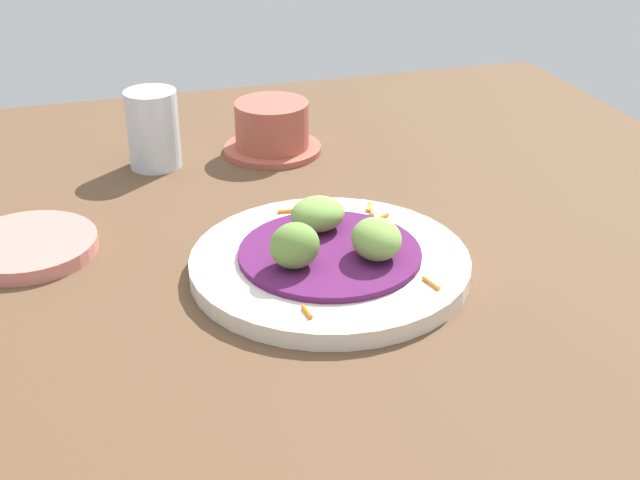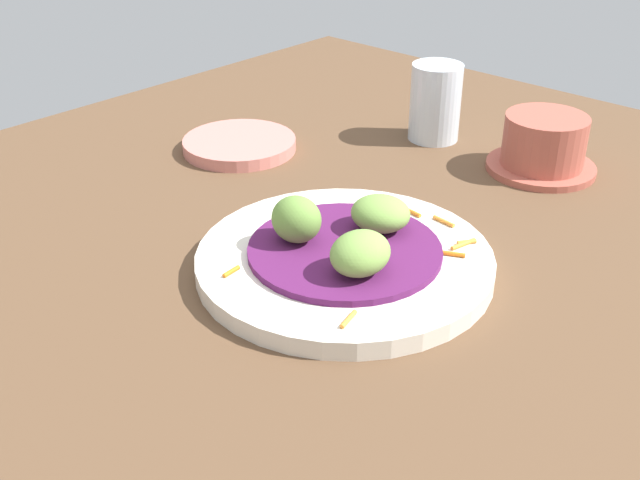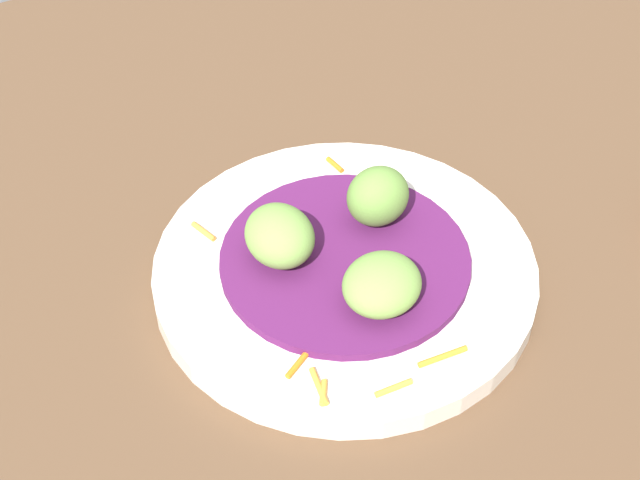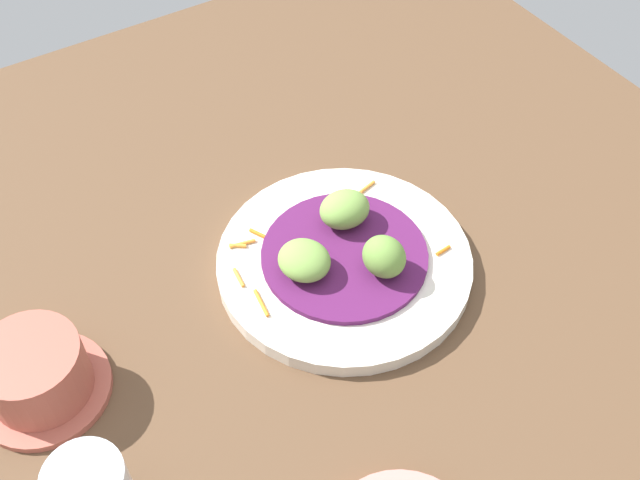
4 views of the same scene
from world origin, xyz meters
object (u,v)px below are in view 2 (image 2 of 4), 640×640
object	(u,v)px
side_plate_small	(535,321)
terracotta_bowl	(60,320)
guac_scoop_center	(329,305)
guac_scoop_right	(264,313)
water_glass	(166,288)
main_plate	(301,342)
guac_scoop_left	(308,336)

from	to	relation	value
side_plate_small	terracotta_bowl	distance (cm)	61.90
guac_scoop_center	terracotta_bowl	bearing A→B (deg)	134.58
guac_scoop_right	water_glass	bearing A→B (deg)	102.06
side_plate_small	water_glass	xyz separation A→B (cm)	(-31.77, 38.37, 3.26)
guac_scoop_center	side_plate_small	size ratio (longest dim) A/B	0.37
terracotta_bowl	water_glass	world-z (taller)	water_glass
main_plate	guac_scoop_left	bearing A→B (deg)	-123.24
guac_scoop_right	terracotta_bowl	size ratio (longest dim) A/B	0.40
guac_scoop_left	guac_scoop_right	bearing A→B (deg)	86.76
main_plate	guac_scoop_right	bearing A→B (deg)	116.76
guac_scoop_right	side_plate_small	bearing A→B (deg)	-38.13
water_glass	guac_scoop_center	bearing A→B (deg)	-63.36
terracotta_bowl	water_glass	size ratio (longest dim) A/B	1.67
main_plate	terracotta_bowl	distance (cm)	30.84
guac_scoop_center	guac_scoop_right	distance (cm)	8.28
guac_scoop_right	terracotta_bowl	world-z (taller)	guac_scoop_right
main_plate	side_plate_small	size ratio (longest dim) A/B	2.01
guac_scoop_left	guac_scoop_right	xyz separation A→B (cm)	(0.47, 8.26, 0.11)
main_plate	guac_scoop_right	size ratio (longest dim) A/B	4.96
guac_scoop_left	guac_scoop_center	distance (cm)	8.28
guac_scoop_left	side_plate_small	xyz separation A→B (cm)	(28.79, -13.97, -3.51)
guac_scoop_left	side_plate_small	world-z (taller)	guac_scoop_left
main_plate	water_glass	bearing A→B (deg)	105.35
guac_scoop_right	terracotta_bowl	xyz separation A→B (cm)	(-17.07, 19.81, -1.78)
guac_scoop_left	guac_scoop_right	distance (cm)	8.28
terracotta_bowl	guac_scoop_center	bearing A→B (deg)	-45.42
side_plate_small	guac_scoop_center	bearing A→B (deg)	140.42
guac_scoop_left	water_glass	bearing A→B (deg)	96.96
guac_scoop_left	terracotta_bowl	distance (cm)	32.65
guac_scoop_center	terracotta_bowl	world-z (taller)	guac_scoop_center
side_plate_small	water_glass	world-z (taller)	water_glass
guac_scoop_left	terracotta_bowl	xyz separation A→B (cm)	(-16.60, 28.07, -1.67)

